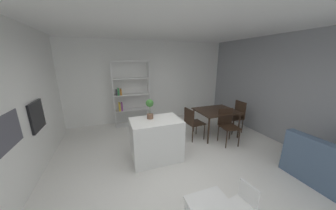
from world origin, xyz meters
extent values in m
plane|color=silver|center=(0.00, 0.00, 0.00)|extent=(8.70, 8.70, 0.00)
cube|color=white|center=(0.00, 0.00, 2.83)|extent=(6.34, 5.99, 0.06)
cube|color=white|center=(0.00, 2.97, 1.40)|extent=(6.34, 0.06, 2.80)
cube|color=gray|center=(3.14, 0.00, 1.40)|extent=(0.06, 5.99, 2.80)
cube|color=black|center=(-2.46, 0.92, 1.11)|extent=(0.04, 0.59, 0.57)
cylinder|color=#B7BABC|center=(-2.49, 0.92, 1.34)|extent=(0.02, 0.47, 0.02)
cube|color=white|center=(-0.22, 0.40, 0.46)|extent=(1.07, 0.72, 0.92)
cylinder|color=brown|center=(-0.31, 0.53, 0.97)|extent=(0.14, 0.14, 0.10)
cylinder|color=#476633|center=(-0.31, 0.53, 1.11)|extent=(0.01, 0.01, 0.18)
sphere|color=#356B2D|center=(-0.31, 0.53, 1.27)|extent=(0.17, 0.17, 0.17)
cube|color=white|center=(-0.99, 2.61, 1.06)|extent=(0.02, 0.34, 2.13)
cube|color=white|center=(0.16, 2.61, 1.06)|extent=(0.02, 0.34, 2.13)
cube|color=white|center=(-0.42, 2.61, 2.11)|extent=(1.17, 0.34, 0.02)
cube|color=white|center=(-0.42, 2.61, 0.01)|extent=(1.17, 0.34, 0.02)
cube|color=white|center=(-0.42, 2.61, 0.54)|extent=(1.12, 0.34, 0.02)
cube|color=white|center=(-0.42, 2.61, 1.06)|extent=(1.12, 0.34, 0.02)
cube|color=white|center=(-0.42, 2.61, 1.58)|extent=(1.12, 0.34, 0.02)
cube|color=gold|center=(-0.83, 2.61, 0.68)|extent=(0.05, 0.28, 0.25)
cube|color=#8E4793|center=(-0.76, 2.61, 0.67)|extent=(0.04, 0.28, 0.24)
cube|color=#38383D|center=(-0.89, 2.61, 1.16)|extent=(0.05, 0.28, 0.17)
cube|color=#338E4C|center=(-0.83, 2.61, 1.18)|extent=(0.05, 0.28, 0.20)
cube|color=orange|center=(-0.76, 2.61, 1.16)|extent=(0.05, 0.28, 0.18)
cube|color=white|center=(-0.08, -1.46, 0.49)|extent=(0.51, 0.44, 0.03)
cube|color=white|center=(0.14, -1.28, 0.24)|extent=(0.04, 0.04, 0.48)
cube|color=white|center=(0.40, -1.46, 0.30)|extent=(0.33, 0.33, 0.02)
cube|color=white|center=(0.54, -1.44, 0.44)|extent=(0.06, 0.29, 0.27)
cube|color=white|center=(0.51, -1.32, 0.14)|extent=(0.03, 0.03, 0.28)
cube|color=black|center=(1.75, 0.98, 0.75)|extent=(1.11, 0.94, 0.03)
cylinder|color=black|center=(1.25, 0.57, 0.37)|extent=(0.04, 0.04, 0.73)
cylinder|color=black|center=(2.24, 0.57, 0.37)|extent=(0.04, 0.04, 0.73)
cylinder|color=black|center=(1.25, 1.39, 0.37)|extent=(0.04, 0.04, 0.73)
cylinder|color=black|center=(2.24, 1.39, 0.37)|extent=(0.04, 0.04, 0.73)
cube|color=black|center=(1.75, 0.39, 0.48)|extent=(0.47, 0.51, 0.03)
cube|color=black|center=(1.77, 0.60, 0.70)|extent=(0.42, 0.08, 0.42)
cylinder|color=black|center=(1.54, 0.21, 0.23)|extent=(0.03, 0.03, 0.47)
cylinder|color=black|center=(1.90, 0.17, 0.23)|extent=(0.03, 0.03, 0.47)
cylinder|color=black|center=(1.59, 0.61, 0.23)|extent=(0.03, 0.03, 0.47)
cylinder|color=black|center=(1.95, 0.57, 0.23)|extent=(0.03, 0.03, 0.47)
cube|color=black|center=(2.42, 0.98, 0.44)|extent=(0.43, 0.43, 0.03)
cube|color=black|center=(2.62, 0.98, 0.70)|extent=(0.03, 0.43, 0.49)
cylinder|color=black|center=(2.24, 1.16, 0.22)|extent=(0.03, 0.03, 0.43)
cylinder|color=black|center=(2.24, 0.80, 0.22)|extent=(0.03, 0.03, 0.43)
cylinder|color=black|center=(2.60, 1.16, 0.22)|extent=(0.03, 0.03, 0.43)
cylinder|color=black|center=(2.60, 0.79, 0.22)|extent=(0.03, 0.03, 0.43)
cube|color=black|center=(1.07, 0.98, 0.46)|extent=(0.49, 0.48, 0.03)
cube|color=black|center=(0.86, 0.96, 0.68)|extent=(0.07, 0.43, 0.42)
cylinder|color=black|center=(1.28, 0.81, 0.22)|extent=(0.03, 0.03, 0.45)
cylinder|color=black|center=(1.24, 1.18, 0.22)|extent=(0.03, 0.03, 0.45)
cylinder|color=black|center=(0.89, 0.77, 0.22)|extent=(0.03, 0.03, 0.45)
cylinder|color=black|center=(0.86, 1.14, 0.22)|extent=(0.03, 0.03, 0.45)
cube|color=#475B75|center=(2.54, -0.86, 0.51)|extent=(0.66, 0.14, 0.20)
camera|label=1|loc=(-1.07, -2.74, 2.16)|focal=17.35mm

